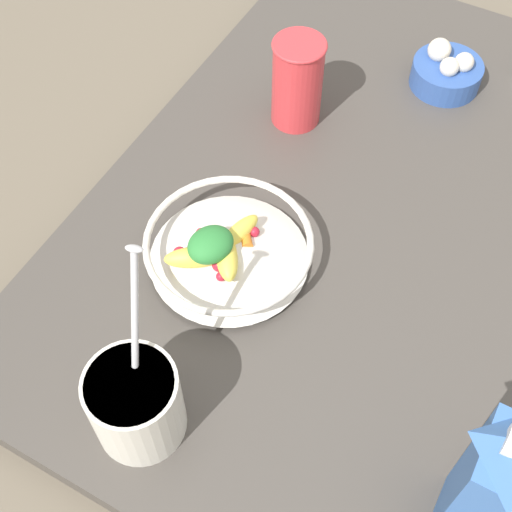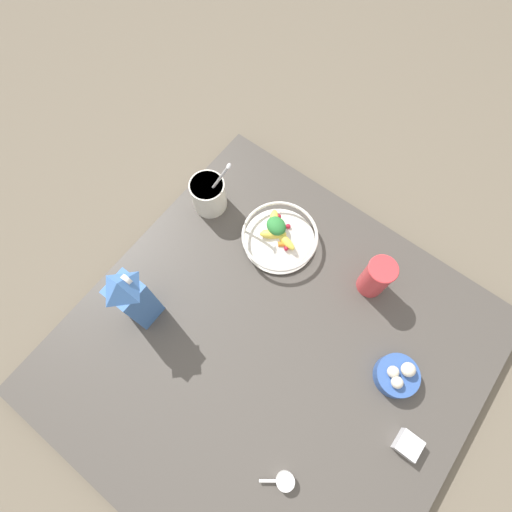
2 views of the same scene
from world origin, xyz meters
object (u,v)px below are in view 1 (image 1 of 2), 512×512
at_px(milk_carton, 502,491).
at_px(garlic_bowl, 446,71).
at_px(yogurt_tub, 135,402).
at_px(drinking_cup, 297,81).
at_px(fruit_bowl, 227,249).

bearing_deg(milk_carton, garlic_bowl, -157.48).
xyz_separation_m(yogurt_tub, drinking_cup, (-0.55, -0.07, 0.01)).
distance_m(fruit_bowl, garlic_bowl, 0.51).
distance_m(fruit_bowl, drinking_cup, 0.31).
relative_size(milk_carton, garlic_bowl, 2.26).
bearing_deg(milk_carton, drinking_cup, -136.05).
distance_m(milk_carton, yogurt_tub, 0.40).
bearing_deg(fruit_bowl, milk_carton, 66.70).
bearing_deg(garlic_bowl, fruit_bowl, -15.52).
bearing_deg(garlic_bowl, drinking_cup, -43.91).
relative_size(drinking_cup, garlic_bowl, 1.27).
relative_size(milk_carton, yogurt_tub, 1.01).
xyz_separation_m(fruit_bowl, drinking_cup, (-0.30, -0.05, 0.04)).
height_order(yogurt_tub, garlic_bowl, yogurt_tub).
xyz_separation_m(fruit_bowl, milk_carton, (0.18, 0.41, 0.10)).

